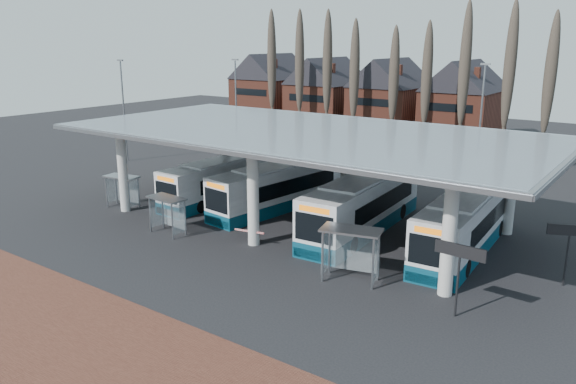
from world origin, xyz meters
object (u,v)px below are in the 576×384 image
Objects in this scene: bus_1 at (280,187)px; shelter_2 at (352,242)px; bus_2 at (363,205)px; bus_3 at (466,223)px; shelter_0 at (123,184)px; bus_0 at (224,180)px; shelter_1 at (169,207)px.

shelter_2 is (10.64, -8.23, 0.49)m from bus_1.
bus_3 is (6.59, 0.37, -0.05)m from bus_2.
bus_3 is at bearing 6.10° from shelter_0.
shelter_0 is (-4.64, -5.95, 0.22)m from bus_0.
bus_2 is (12.34, -0.29, 0.18)m from bus_0.
shelter_2 reaches higher than shelter_0.
bus_1 reaches higher than bus_0.
bus_1 is at bearing 7.28° from bus_0.
bus_3 is at bearing 5.34° from bus_1.
shelter_2 is at bearing -69.61° from bus_2.
bus_3 is 18.34m from shelter_1.
bus_0 is at bearing 139.75° from shelter_2.
bus_0 is 12.34m from bus_2.
bus_3 reaches higher than bus_1.
shelter_2 is (-3.30, -7.79, 0.42)m from bus_3.
bus_1 is at bearing 170.22° from bus_2.
bus_3 is (18.92, 0.07, 0.12)m from bus_0.
bus_0 is 3.49× the size of shelter_2.
bus_0 is 4.27× the size of shelter_0.
bus_3 reaches higher than bus_0.
bus_2 is (7.35, -0.81, 0.12)m from bus_1.
bus_2 is 6.60m from bus_3.
bus_1 reaches higher than shelter_2.
bus_3 is 8.47m from shelter_2.
shelter_2 is (3.28, -7.42, 0.37)m from bus_2.
bus_1 is 4.57× the size of shelter_1.
bus_0 is at bearing 111.06° from shelter_1.
bus_1 is 0.94× the size of bus_2.
bus_3 is 4.64× the size of shelter_0.
shelter_2 is at bearing 5.49° from shelter_1.
bus_1 is at bearing 25.66° from shelter_0.
bus_2 is 4.88× the size of shelter_1.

